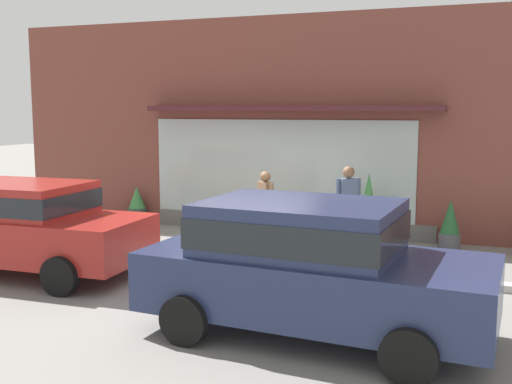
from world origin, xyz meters
TOP-DOWN VIEW (x-y plane):
  - ground_plane at (0.00, 0.00)m, footprint 60.00×60.00m
  - curb_strip at (0.00, -0.20)m, footprint 14.00×0.24m
  - storefront at (-0.00, 3.19)m, footprint 14.00×0.81m
  - fire_hydrant at (0.89, 1.05)m, footprint 0.43×0.40m
  - pedestrian_with_handbag at (0.01, 1.31)m, footprint 0.54×0.45m
  - pedestrian_passerby at (1.66, 1.42)m, footprint 0.43×0.35m
  - parked_car_red at (-3.18, -1.85)m, footprint 4.04×2.03m
  - parked_car_navy at (2.08, -2.97)m, footprint 4.36×2.31m
  - potted_plant_trailing_edge at (1.87, 2.54)m, footprint 0.49×0.49m
  - potted_plant_doorstep at (-1.66, 2.65)m, footprint 0.37×0.37m
  - potted_plant_corner_tall at (0.86, 2.39)m, footprint 0.44×0.44m
  - potted_plant_window_left at (3.51, 2.40)m, footprint 0.43×0.43m
  - potted_plant_near_hydrant at (-3.81, 2.79)m, footprint 0.45×0.45m
  - potted_plant_by_entrance at (-0.58, 2.81)m, footprint 0.50×0.50m

SIDE VIEW (x-z plane):
  - ground_plane at x=0.00m, z-range 0.00..0.00m
  - curb_strip at x=0.00m, z-range 0.00..0.12m
  - potted_plant_doorstep at x=-1.66m, z-range -0.01..0.55m
  - potted_plant_corner_tall at x=0.86m, z-range -0.01..0.65m
  - potted_plant_by_entrance at x=-0.58m, z-range 0.04..0.71m
  - potted_plant_near_hydrant at x=-3.81m, z-range -0.02..0.89m
  - fire_hydrant at x=0.89m, z-range 0.01..0.86m
  - potted_plant_window_left at x=3.51m, z-range -0.02..1.00m
  - potted_plant_trailing_edge at x=1.87m, z-range -0.03..1.44m
  - parked_car_red at x=-3.18m, z-range 0.10..1.66m
  - pedestrian_with_handbag at x=0.01m, z-range 0.11..1.67m
  - parked_car_navy at x=2.08m, z-range 0.10..1.76m
  - pedestrian_passerby at x=1.66m, z-range 0.16..1.86m
  - storefront at x=0.00m, z-range -0.05..4.79m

